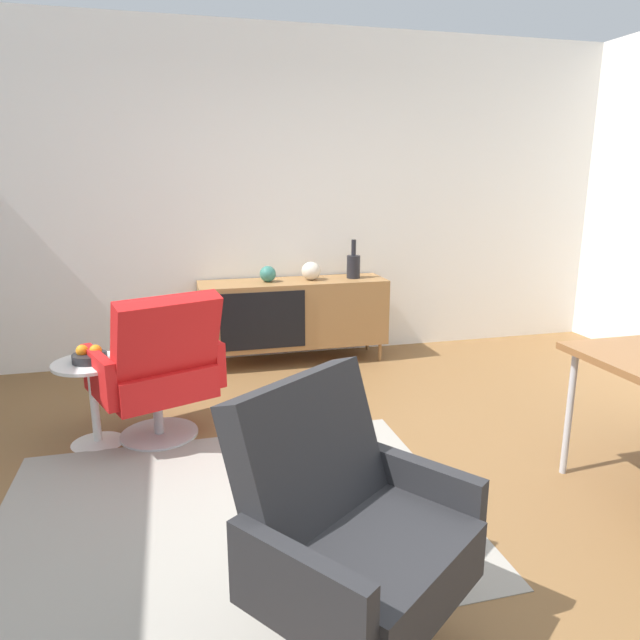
{
  "coord_description": "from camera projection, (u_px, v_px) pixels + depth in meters",
  "views": [
    {
      "loc": [
        -0.88,
        -2.45,
        1.59
      ],
      "look_at": [
        -0.1,
        0.59,
        0.8
      ],
      "focal_mm": 32.32,
      "sensor_mm": 36.0,
      "label": 1
    }
  ],
  "objects": [
    {
      "name": "area_rug",
      "position": [
        231.0,
        512.0,
        2.8
      ],
      "size": [
        2.2,
        1.7,
        0.01
      ],
      "primitive_type": "cube",
      "color": "gray",
      "rests_on": "ground_plane"
    },
    {
      "name": "ground_plane",
      "position": [
        369.0,
        500.0,
        2.9
      ],
      "size": [
        8.32,
        8.32,
        0.0
      ],
      "primitive_type": "plane",
      "color": "brown"
    },
    {
      "name": "side_table_round",
      "position": [
        93.0,
        393.0,
        3.46
      ],
      "size": [
        0.44,
        0.44,
        0.52
      ],
      "color": "white",
      "rests_on": "ground_plane"
    },
    {
      "name": "armchair_black_shell",
      "position": [
        348.0,
        528.0,
        1.89
      ],
      "size": [
        0.9,
        0.9,
        0.95
      ],
      "color": "#262628",
      "rests_on": "ground_plane"
    },
    {
      "name": "sideboard",
      "position": [
        293.0,
        313.0,
        4.98
      ],
      "size": [
        1.6,
        0.45,
        0.72
      ],
      "color": "olive",
      "rests_on": "ground_plane"
    },
    {
      "name": "vase_ceramic_small",
      "position": [
        353.0,
        265.0,
        5.01
      ],
      "size": [
        0.12,
        0.12,
        0.34
      ],
      "color": "black",
      "rests_on": "sideboard"
    },
    {
      "name": "vase_sculptural_dark",
      "position": [
        311.0,
        271.0,
        4.93
      ],
      "size": [
        0.16,
        0.16,
        0.16
      ],
      "color": "beige",
      "rests_on": "sideboard"
    },
    {
      "name": "lounge_chair_red",
      "position": [
        159.0,
        368.0,
        3.47
      ],
      "size": [
        0.85,
        0.83,
        0.95
      ],
      "color": "red",
      "rests_on": "ground_plane"
    },
    {
      "name": "fruit_bowl",
      "position": [
        90.0,
        356.0,
        3.4
      ],
      "size": [
        0.2,
        0.2,
        0.11
      ],
      "color": "#262628",
      "rests_on": "side_table_round"
    },
    {
      "name": "vase_cobalt",
      "position": [
        268.0,
        274.0,
        4.84
      ],
      "size": [
        0.14,
        0.14,
        0.13
      ],
      "color": "#337266",
      "rests_on": "sideboard"
    },
    {
      "name": "wall_back",
      "position": [
        274.0,
        198.0,
        5.0
      ],
      "size": [
        6.8,
        0.12,
        2.8
      ],
      "primitive_type": "cube",
      "color": "white",
      "rests_on": "ground_plane"
    }
  ]
}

